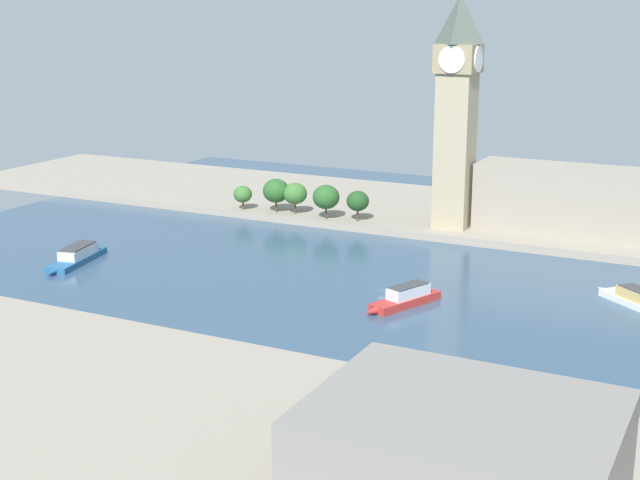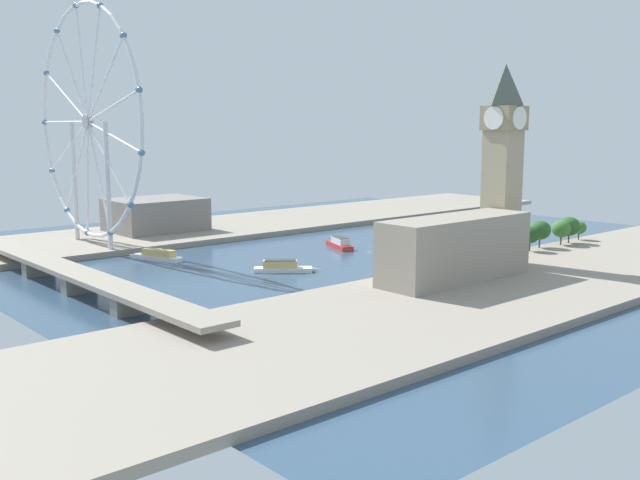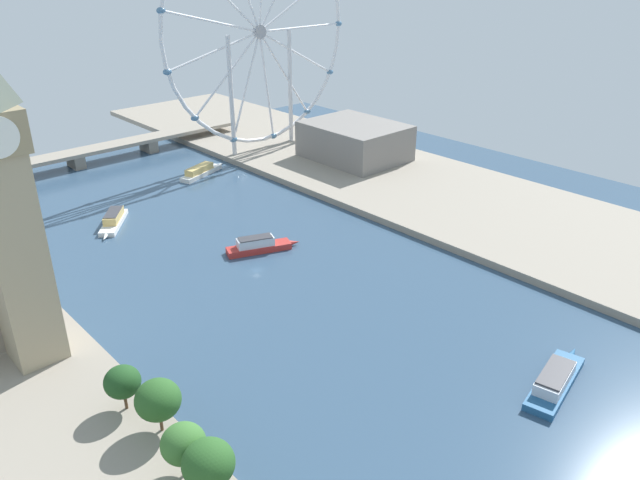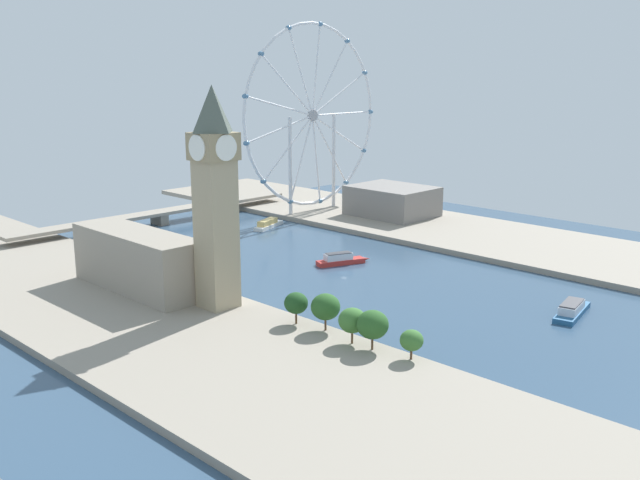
{
  "view_description": "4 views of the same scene",
  "coord_description": "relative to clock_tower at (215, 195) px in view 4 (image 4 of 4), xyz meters",
  "views": [
    {
      "loc": [
        256.38,
        106.58,
        89.13
      ],
      "look_at": [
        11.79,
        -16.49,
        17.61
      ],
      "focal_mm": 50.73,
      "sensor_mm": 36.0,
      "label": 1
    },
    {
      "loc": [
        -274.7,
        275.19,
        66.04
      ],
      "look_at": [
        -2.97,
        37.85,
        8.64
      ],
      "focal_mm": 40.6,
      "sensor_mm": 36.0,
      "label": 2
    },
    {
      "loc": [
        -120.42,
        -166.51,
        109.34
      ],
      "look_at": [
        16.66,
        -17.12,
        13.08
      ],
      "focal_mm": 34.67,
      "sensor_mm": 36.0,
      "label": 3
    },
    {
      "loc": [
        -255.35,
        -233.28,
        99.42
      ],
      "look_at": [
        -15.83,
        1.26,
        19.21
      ],
      "focal_mm": 40.62,
      "sensor_mm": 36.0,
      "label": 4
    }
  ],
  "objects": [
    {
      "name": "ground_plane",
      "position": [
        81.12,
        3.99,
        -49.77
      ],
      "size": [
        391.93,
        391.93,
        0.0
      ],
      "primitive_type": "plane",
      "color": "#334C66"
    },
    {
      "name": "riverbank_left",
      "position": [
        -29.85,
        3.99,
        -48.27
      ],
      "size": [
        90.0,
        520.0,
        3.0
      ],
      "primitive_type": "cube",
      "color": "gray",
      "rests_on": "ground_plane"
    },
    {
      "name": "riverbank_right",
      "position": [
        192.08,
        3.99,
        -48.27
      ],
      "size": [
        90.0,
        520.0,
        3.0
      ],
      "primitive_type": "cube",
      "color": "gray",
      "rests_on": "ground_plane"
    },
    {
      "name": "clock_tower",
      "position": [
        0.0,
        0.0,
        0.0
      ],
      "size": [
        16.53,
        16.53,
        89.98
      ],
      "color": "tan",
      "rests_on": "riverbank_left"
    },
    {
      "name": "parliament_block",
      "position": [
        -9.84,
        44.83,
        -33.71
      ],
      "size": [
        22.0,
        73.67,
        26.12
      ],
      "primitive_type": "cube",
      "color": "gray",
      "rests_on": "riverbank_left"
    },
    {
      "name": "tree_row_embankment",
      "position": [
        9.19,
        -63.26,
        -38.07
      ],
      "size": [
        13.46,
        61.78,
        14.28
      ],
      "color": "#513823",
      "rests_on": "riverbank_left"
    },
    {
      "name": "ferris_wheel",
      "position": [
        174.39,
        119.16,
        17.26
      ],
      "size": [
        123.39,
        3.2,
        125.88
      ],
      "color": "silver",
      "rests_on": "riverbank_right"
    },
    {
      "name": "riverside_hall",
      "position": [
        198.77,
        68.56,
        -37.09
      ],
      "size": [
        41.65,
        52.56,
        19.35
      ],
      "primitive_type": "cube",
      "color": "gray",
      "rests_on": "riverbank_right"
    },
    {
      "name": "river_bridge",
      "position": [
        81.12,
        166.7,
        -42.97
      ],
      "size": [
        203.93,
        13.89,
        8.71
      ],
      "color": "gray",
      "rests_on": "ground_plane"
    },
    {
      "name": "tour_boat_0",
      "position": [
        91.65,
        16.03,
        -47.28
      ],
      "size": [
        29.4,
        15.36,
        6.25
      ],
      "rotation": [
        0.0,
        0.0,
        5.9
      ],
      "color": "#B22D28",
      "rests_on": "ground_plane"
    },
    {
      "name": "tour_boat_1",
      "position": [
        60.83,
        79.55,
        -47.5
      ],
      "size": [
        22.73,
        26.7,
        5.6
      ],
      "rotation": [
        0.0,
        0.0,
        4.03
      ],
      "color": "white",
      "rests_on": "ground_plane"
    },
    {
      "name": "tour_boat_2",
      "position": [
        124.23,
        108.81,
        -47.49
      ],
      "size": [
        32.16,
        15.35,
        5.5
      ],
      "rotation": [
        0.0,
        0.0,
        0.34
      ],
      "color": "white",
      "rests_on": "ground_plane"
    },
    {
      "name": "tour_boat_3",
      "position": [
        100.18,
        -105.82,
        -47.38
      ],
      "size": [
        35.37,
        13.89,
        5.99
      ],
      "rotation": [
        0.0,
        0.0,
        0.2
      ],
      "color": "#235684",
      "rests_on": "ground_plane"
    }
  ]
}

